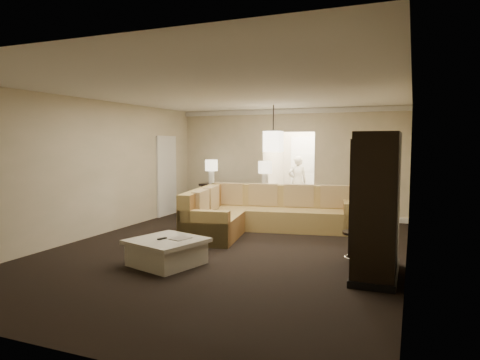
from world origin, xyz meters
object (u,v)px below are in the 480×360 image
at_px(coffee_table, 167,251).
at_px(console_table, 237,198).
at_px(drink_table, 355,241).
at_px(armoire, 377,208).
at_px(sectional_sofa, 258,214).
at_px(person, 297,179).

height_order(coffee_table, console_table, console_table).
distance_m(console_table, drink_table, 4.63).
xyz_separation_m(coffee_table, console_table, (-0.62, 4.40, 0.28)).
bearing_deg(armoire, sectional_sofa, 138.86).
distance_m(coffee_table, armoire, 3.26).
xyz_separation_m(sectional_sofa, armoire, (2.62, -2.29, 0.60)).
height_order(coffee_table, drink_table, drink_table).
xyz_separation_m(armoire, drink_table, (-0.35, 0.57, -0.63)).
bearing_deg(console_table, coffee_table, -70.02).
relative_size(coffee_table, armoire, 0.61).
bearing_deg(coffee_table, console_table, 98.02).
height_order(console_table, armoire, armoire).
distance_m(coffee_table, console_table, 4.45).
height_order(console_table, drink_table, console_table).
relative_size(sectional_sofa, person, 2.00).
bearing_deg(armoire, coffee_table, -168.13).
relative_size(sectional_sofa, coffee_table, 2.67).
bearing_deg(person, armoire, 93.70).
xyz_separation_m(drink_table, person, (-2.35, 5.42, 0.49)).
bearing_deg(sectional_sofa, person, 81.60).
bearing_deg(coffee_table, person, 86.61).
bearing_deg(coffee_table, sectional_sofa, 80.76).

